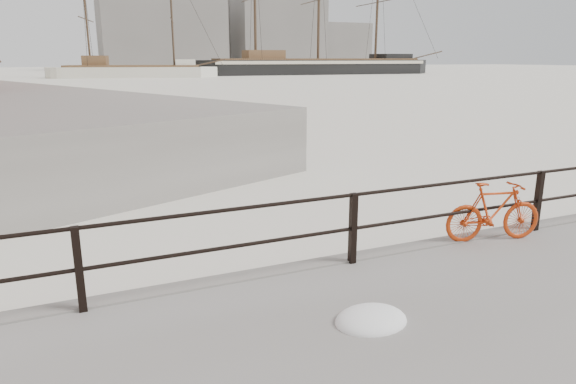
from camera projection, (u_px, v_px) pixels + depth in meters
name	position (u px, v px, depth m)	size (l,w,h in m)	color
ground	(524.00, 247.00, 8.74)	(400.00, 400.00, 0.00)	white
guardrail	(538.00, 201.00, 8.39)	(28.00, 0.10, 1.00)	black
bicycle	(494.00, 212.00, 7.90)	(1.56, 0.23, 0.94)	#B0300B
barque_black	(318.00, 74.00, 101.26)	(56.07, 18.35, 32.00)	black
schooner_mid	(134.00, 78.00, 84.18)	(29.03, 12.28, 20.87)	beige
industrial_west	(162.00, 35.00, 138.23)	(32.00, 18.00, 18.00)	gray
industrial_mid	(275.00, 28.00, 155.52)	(26.00, 20.00, 24.00)	gray
industrial_east	(333.00, 46.00, 170.17)	(20.00, 16.00, 14.00)	gray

